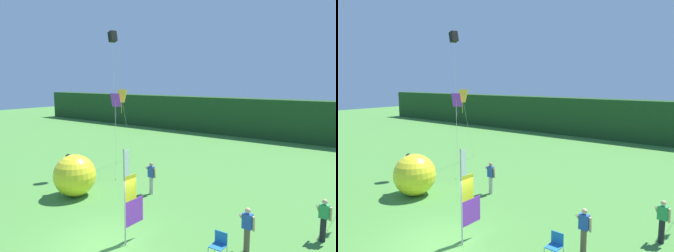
# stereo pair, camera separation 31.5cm
# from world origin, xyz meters

# --- Properties ---
(ground_plane) EXTENTS (120.00, 120.00, 0.00)m
(ground_plane) POSITION_xyz_m (0.00, 0.00, 0.00)
(ground_plane) COLOR #478438
(distant_treeline) EXTENTS (80.00, 2.40, 4.22)m
(distant_treeline) POSITION_xyz_m (0.00, 26.14, 2.11)
(distant_treeline) COLOR #1E421E
(distant_treeline) RESTS_ON ground
(banner_flag) EXTENTS (0.06, 1.03, 3.72)m
(banner_flag) POSITION_xyz_m (0.63, 0.72, 1.78)
(banner_flag) COLOR #B7B7BC
(banner_flag) RESTS_ON ground
(person_near_banner) EXTENTS (0.55, 0.48, 1.67)m
(person_near_banner) POSITION_xyz_m (4.47, 2.71, 0.89)
(person_near_banner) COLOR brown
(person_near_banner) RESTS_ON ground
(person_mid_field) EXTENTS (0.55, 0.48, 1.76)m
(person_mid_field) POSITION_xyz_m (-2.14, 5.31, 0.94)
(person_mid_field) COLOR #B7B2A3
(person_mid_field) RESTS_ON ground
(person_far_left) EXTENTS (0.55, 0.48, 1.69)m
(person_far_left) POSITION_xyz_m (6.51, 5.19, 0.90)
(person_far_left) COLOR black
(person_far_left) RESTS_ON ground
(inflatable_balloon) EXTENTS (2.31, 2.25, 2.25)m
(inflatable_balloon) POSITION_xyz_m (-5.25, 2.65, 1.13)
(inflatable_balloon) COLOR yellow
(inflatable_balloon) RESTS_ON ground
(folding_chair) EXTENTS (0.51, 0.51, 0.89)m
(folding_chair) POSITION_xyz_m (3.82, 1.81, 0.51)
(folding_chair) COLOR #BCBCC1
(folding_chair) RESTS_ON ground
(kite_yellow_diamond_0) EXTENTS (2.61, 3.66, 5.57)m
(kite_yellow_diamond_0) POSITION_xyz_m (-6.78, 7.85, 4.92)
(kite_yellow_diamond_0) COLOR brown
(kite_yellow_diamond_0) RESTS_ON ground
(kite_black_box_1) EXTENTS (1.56, 1.57, 9.37)m
(kite_black_box_1) POSITION_xyz_m (-7.07, 7.41, 8.95)
(kite_black_box_1) COLOR brown
(kite_black_box_1) RESTS_ON ground
(kite_purple_diamond_4) EXTENTS (1.65, 1.62, 5.33)m
(kite_purple_diamond_4) POSITION_xyz_m (-6.74, 7.23, 4.70)
(kite_purple_diamond_4) COLOR brown
(kite_purple_diamond_4) RESTS_ON ground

